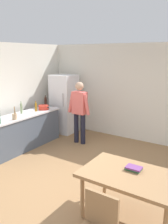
# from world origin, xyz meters

# --- Properties ---
(ground_plane) EXTENTS (14.00, 14.00, 0.00)m
(ground_plane) POSITION_xyz_m (0.00, 0.00, 0.00)
(ground_plane) COLOR #936D47
(wall_back) EXTENTS (6.40, 0.12, 2.70)m
(wall_back) POSITION_xyz_m (0.00, 3.00, 1.35)
(wall_back) COLOR silver
(wall_back) RESTS_ON ground_plane
(kitchen_counter) EXTENTS (0.64, 2.20, 0.90)m
(kitchen_counter) POSITION_xyz_m (-2.00, 0.80, 0.45)
(kitchen_counter) COLOR #4C5666
(kitchen_counter) RESTS_ON ground_plane
(refrigerator) EXTENTS (0.70, 0.67, 1.80)m
(refrigerator) POSITION_xyz_m (-1.90, 2.40, 0.90)
(refrigerator) COLOR white
(refrigerator) RESTS_ON ground_plane
(person) EXTENTS (0.70, 0.22, 1.70)m
(person) POSITION_xyz_m (-0.95, 1.85, 0.98)
(person) COLOR #1E1E2D
(person) RESTS_ON ground_plane
(dining_table) EXTENTS (1.40, 0.90, 0.75)m
(dining_table) POSITION_xyz_m (1.40, -0.30, 0.67)
(dining_table) COLOR #9E754C
(dining_table) RESTS_ON ground_plane
(cooking_pot) EXTENTS (0.40, 0.28, 0.12)m
(cooking_pot) POSITION_xyz_m (-1.93, 1.50, 0.96)
(cooking_pot) COLOR red
(cooking_pot) RESTS_ON kitchen_counter
(utensil_jar) EXTENTS (0.11, 0.11, 0.32)m
(utensil_jar) POSITION_xyz_m (-1.79, 0.35, 0.98)
(utensil_jar) COLOR tan
(utensil_jar) RESTS_ON kitchen_counter
(bottle_vinegar_tall) EXTENTS (0.06, 0.06, 0.32)m
(bottle_vinegar_tall) POSITION_xyz_m (-2.10, 0.85, 1.04)
(bottle_vinegar_tall) COLOR gray
(bottle_vinegar_tall) RESTS_ON kitchen_counter
(bottle_oil_amber) EXTENTS (0.06, 0.06, 0.28)m
(bottle_oil_amber) POSITION_xyz_m (-1.96, 1.23, 1.02)
(bottle_oil_amber) COLOR #996619
(bottle_oil_amber) RESTS_ON kitchen_counter
(bottle_wine_dark) EXTENTS (0.08, 0.08, 0.34)m
(bottle_wine_dark) POSITION_xyz_m (-2.11, 1.78, 1.05)
(bottle_wine_dark) COLOR black
(bottle_wine_dark) RESTS_ON kitchen_counter
(book_stack) EXTENTS (0.23, 0.18, 0.06)m
(book_stack) POSITION_xyz_m (1.39, -0.17, 0.78)
(book_stack) COLOR #387A47
(book_stack) RESTS_ON dining_table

